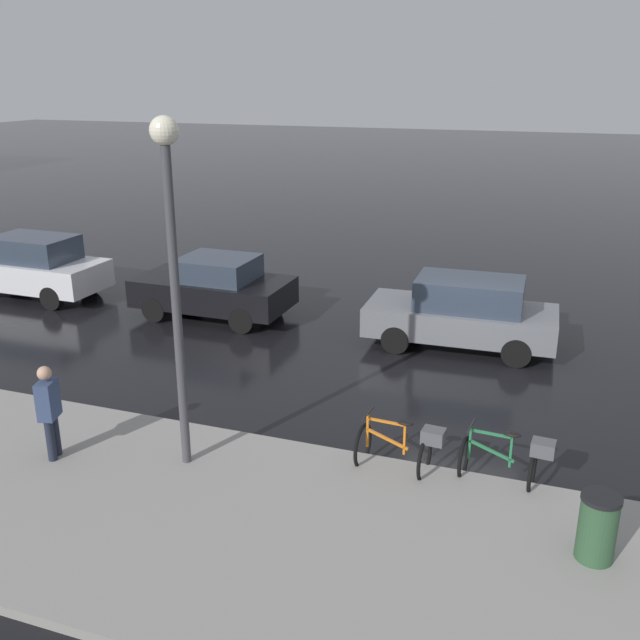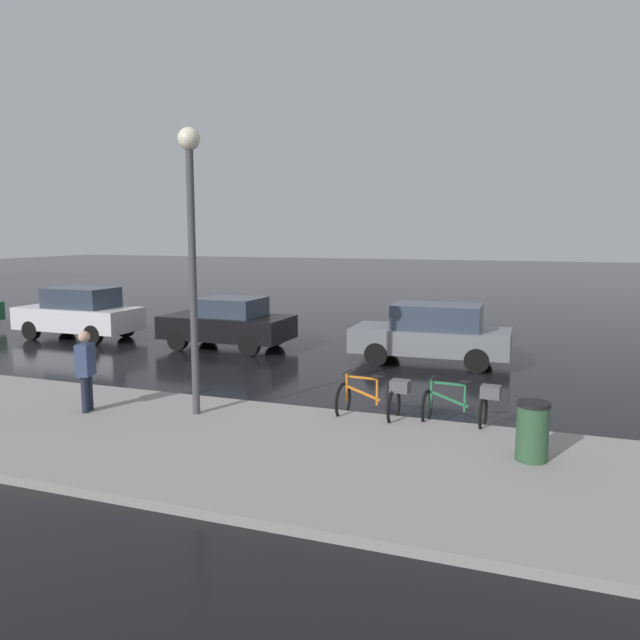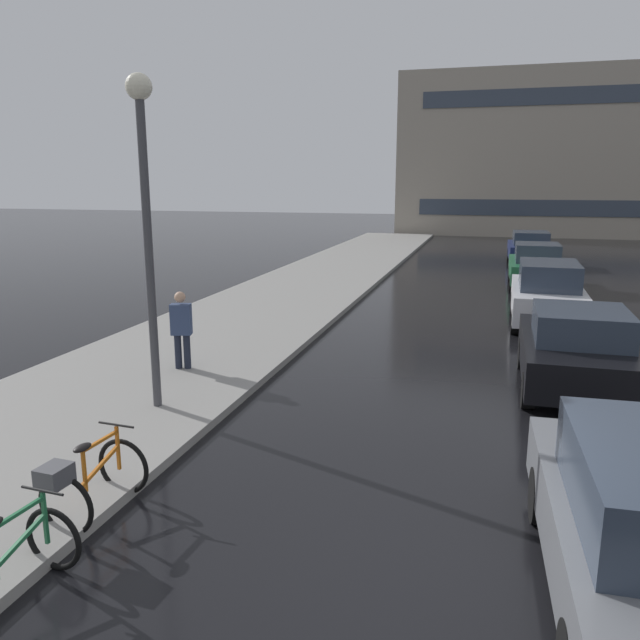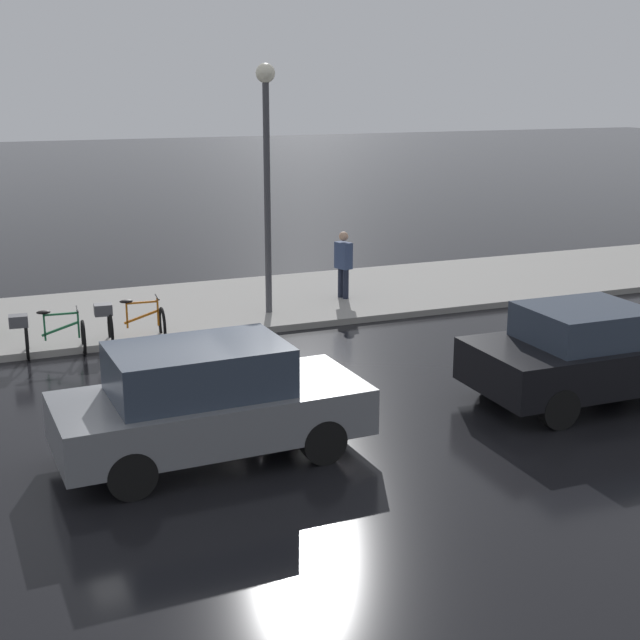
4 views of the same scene
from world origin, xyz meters
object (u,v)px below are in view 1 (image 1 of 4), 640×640
at_px(car_white, 33,267).
at_px(trash_bin, 597,532).
at_px(car_black, 214,287).
at_px(bicycle_nearest, 509,459).
at_px(bicycle_second, 402,447).
at_px(car_grey, 463,313).
at_px(streetlamp, 172,246).
at_px(pedestrian, 49,410).

relative_size(car_white, trash_bin, 4.03).
distance_m(car_black, car_white, 5.62).
relative_size(bicycle_nearest, trash_bin, 1.32).
height_order(bicycle_second, trash_bin, trash_bin).
distance_m(bicycle_second, car_grey, 5.89).
bearing_deg(car_white, car_black, -88.64).
xyz_separation_m(car_black, streetlamp, (-6.94, -3.10, 2.84)).
height_order(bicycle_second, pedestrian, pedestrian).
height_order(bicycle_nearest, trash_bin, trash_bin).
relative_size(pedestrian, streetlamp, 0.31).
bearing_deg(streetlamp, trash_bin, -93.59).
relative_size(bicycle_second, car_grey, 0.32).
xyz_separation_m(pedestrian, streetlamp, (0.60, -2.06, 2.67)).
distance_m(bicycle_second, car_white, 13.32).
relative_size(pedestrian, trash_bin, 1.64).
relative_size(car_grey, pedestrian, 2.51).
xyz_separation_m(bicycle_nearest, streetlamp, (-1.18, 4.86, 3.15)).
xyz_separation_m(bicycle_second, car_grey, (5.88, -0.01, 0.34)).
bearing_deg(pedestrian, bicycle_second, -73.49).
relative_size(bicycle_nearest, car_grey, 0.32).
bearing_deg(trash_bin, streetlamp, 86.41).
bearing_deg(streetlamp, pedestrian, 106.15).
bearing_deg(streetlamp, car_black, 24.06).
xyz_separation_m(car_white, pedestrian, (-7.40, -6.66, 0.10)).
relative_size(bicycle_second, car_white, 0.32).
height_order(bicycle_nearest, car_grey, car_grey).
bearing_deg(bicycle_second, bicycle_nearest, -82.68).
xyz_separation_m(bicycle_nearest, car_grey, (5.68, 1.59, 0.35)).
relative_size(car_grey, trash_bin, 4.12).
bearing_deg(bicycle_second, car_black, 46.84).
bearing_deg(pedestrian, bicycle_nearest, -75.56).
xyz_separation_m(bicycle_second, pedestrian, (-1.58, 5.32, 0.48)).
height_order(car_black, car_white, car_white).
height_order(bicycle_nearest, streetlamp, streetlamp).
height_order(car_white, streetlamp, streetlamp).
height_order(car_grey, trash_bin, car_grey).
distance_m(bicycle_nearest, streetlamp, 5.91).
bearing_deg(pedestrian, trash_bin, -88.49).
xyz_separation_m(car_grey, pedestrian, (-7.46, 5.32, 0.13)).
bearing_deg(car_black, streetlamp, -155.94).
bearing_deg(pedestrian, car_white, 41.98).
xyz_separation_m(bicycle_nearest, pedestrian, (-1.78, 6.91, 0.49)).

